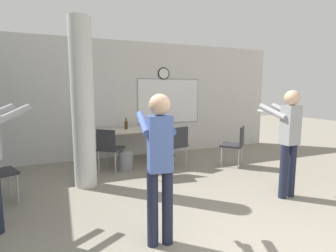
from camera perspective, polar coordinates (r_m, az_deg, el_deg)
name	(u,v)px	position (r m, az deg, el deg)	size (l,w,h in m)	color
wall_back	(133,100)	(6.57, -7.72, 5.71)	(8.00, 0.15, 2.80)	silver
support_pillar	(83,104)	(4.57, -18.07, 4.53)	(0.37, 0.37, 2.80)	silver
folding_table	(133,131)	(6.08, -7.64, -1.19)	(1.77, 0.75, 0.73)	beige
bottle_on_table	(126,125)	(6.15, -9.10, 0.24)	(0.07, 0.07, 0.26)	#4C3319
waste_bin	(126,161)	(5.53, -9.14, -7.43)	(0.29, 0.29, 0.38)	gray
chair_mid_room	(235,143)	(5.81, 14.46, -3.57)	(0.62, 0.62, 0.87)	#2D2D33
chair_table_right	(176,143)	(5.61, 1.85, -3.73)	(0.55, 0.55, 0.87)	#2D2D33
chair_table_left	(109,146)	(5.41, -12.68, -4.35)	(0.62, 0.62, 0.87)	#2D2D33
chair_table_front	(160,149)	(5.03, -1.72, -5.08)	(0.49, 0.49, 0.87)	#2D2D33
person_playing_side	(288,135)	(4.33, 24.73, -1.83)	(0.37, 0.64, 1.63)	#1E2338
person_playing_front	(159,158)	(2.72, -1.92, -6.93)	(0.41, 0.65, 1.60)	#1E2338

